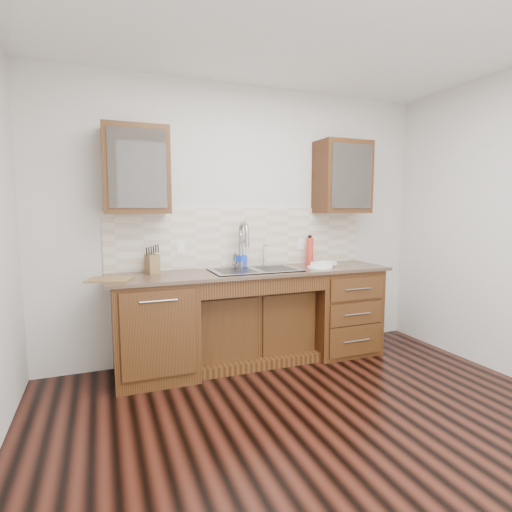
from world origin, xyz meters
name	(u,v)px	position (x,y,z in m)	size (l,w,h in m)	color
ground	(334,447)	(0.00, 0.00, -0.05)	(4.00, 3.50, 0.10)	#34140D
wall_back	(242,223)	(0.00, 1.80, 1.35)	(4.00, 0.10, 2.70)	beige
base_cabinet_left	(154,328)	(-0.95, 1.44, 0.44)	(0.70, 0.62, 0.88)	#593014
base_cabinet_center	(251,324)	(0.00, 1.53, 0.35)	(1.20, 0.44, 0.70)	#593014
base_cabinet_right	(338,309)	(0.95, 1.44, 0.44)	(0.70, 0.62, 0.88)	#593014
countertop	(255,272)	(0.00, 1.43, 0.90)	(2.70, 0.65, 0.03)	#84705B
backsplash	(244,237)	(0.00, 1.74, 1.21)	(2.70, 0.02, 0.59)	beige
sink	(256,279)	(0.00, 1.41, 0.83)	(0.84, 0.46, 0.19)	#9E9EA5
faucet	(241,248)	(-0.07, 1.64, 1.11)	(0.04, 0.04, 0.40)	#999993
filter_tap	(264,255)	(0.18, 1.65, 1.03)	(0.02, 0.02, 0.24)	#999993
upper_cabinet_left	(136,170)	(-1.05, 1.58, 1.83)	(0.55, 0.34, 0.75)	#593014
upper_cabinet_right	(342,177)	(1.05, 1.58, 1.83)	(0.55, 0.34, 0.75)	#593014
outlet_left	(181,248)	(-0.65, 1.73, 1.12)	(0.08, 0.01, 0.12)	white
outlet_right	(301,244)	(0.65, 1.73, 1.12)	(0.08, 0.01, 0.12)	white
soap_bottle	(242,259)	(-0.06, 1.65, 1.00)	(0.08, 0.08, 0.18)	blue
water_bottle	(310,251)	(0.69, 1.61, 1.05)	(0.08, 0.08, 0.28)	red
plate	(320,267)	(0.66, 1.34, 0.92)	(0.25, 0.25, 0.01)	white
dish_towel	(324,264)	(0.73, 1.39, 0.94)	(0.22, 0.16, 0.04)	white
knife_block	(152,264)	(-0.94, 1.59, 1.00)	(0.09, 0.16, 0.17)	#A57B25
cutting_board	(109,280)	(-1.31, 1.33, 0.92)	(0.34, 0.24, 0.02)	#A46423
cup_left_a	(122,176)	(-1.17, 1.58, 1.77)	(0.13, 0.13, 0.10)	white
cup_left_b	(145,176)	(-0.98, 1.58, 1.78)	(0.11, 0.11, 0.10)	white
cup_right_a	(335,182)	(0.96, 1.58, 1.78)	(0.13, 0.13, 0.10)	silver
cup_right_b	(349,183)	(1.14, 1.58, 1.77)	(0.10, 0.10, 0.10)	white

